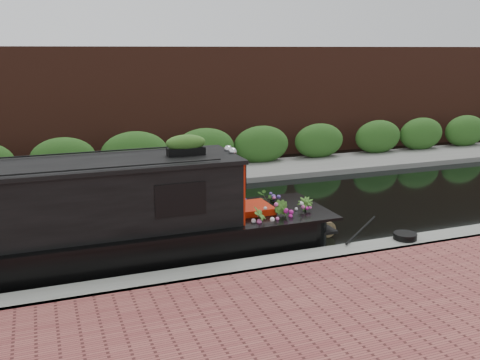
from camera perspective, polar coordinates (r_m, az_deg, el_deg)
name	(u,v)px	position (r m, az deg, el deg)	size (l,w,h in m)	color
ground	(177,225)	(12.38, -6.74, -4.75)	(80.00, 80.00, 0.00)	black
near_bank_coping	(224,282)	(9.43, -1.68, -10.78)	(40.00, 0.60, 0.50)	gray
far_bank_path	(142,183)	(16.33, -10.38, -0.31)	(40.00, 2.40, 0.34)	slate
far_hedge	(137,176)	(17.19, -10.94, 0.38)	(40.00, 1.10, 2.80)	#27531B
far_brick_wall	(126,163)	(19.22, -12.06, 1.74)	(40.00, 1.00, 8.00)	#4A2419
narrowboat	(28,235)	(10.07, -21.64, -5.49)	(10.93, 1.98, 2.58)	black
rope_fender	(325,228)	(11.70, 9.09, -5.06)	(0.34, 0.34, 0.31)	olive
coiled_mooring_rope	(405,236)	(11.14, 17.21, -5.74)	(0.46, 0.46, 0.12)	black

